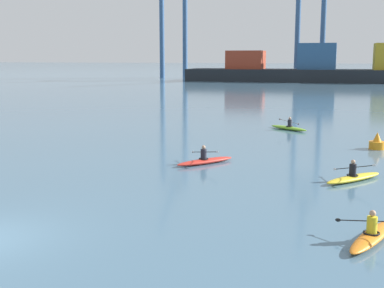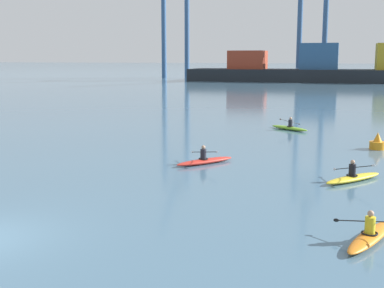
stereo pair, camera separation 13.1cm
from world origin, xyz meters
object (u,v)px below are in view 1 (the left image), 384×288
object	(u,v)px
kayak_lime	(289,127)
gantry_crane_west	(173,3)
kayak_red	(205,160)
channel_buoy	(377,143)
kayak_yellow	(354,177)
container_barge	(319,69)
kayak_orange	(372,235)

from	to	relation	value
kayak_lime	gantry_crane_west	bearing A→B (deg)	113.40
kayak_red	kayak_lime	xyz separation A→B (m)	(2.89, 13.43, -0.00)
channel_buoy	kayak_yellow	world-z (taller)	channel_buoy
container_barge	gantry_crane_west	size ratio (longest dim) A/B	1.52
kayak_yellow	kayak_lime	size ratio (longest dim) A/B	0.97
kayak_lime	kayak_red	bearing A→B (deg)	-102.12
kayak_yellow	kayak_lime	xyz separation A→B (m)	(-4.24, 15.16, 0.00)
kayak_yellow	kayak_orange	bearing A→B (deg)	-87.33
container_barge	kayak_yellow	world-z (taller)	container_barge
channel_buoy	kayak_red	distance (m)	10.96
gantry_crane_west	kayak_yellow	distance (m)	108.88
gantry_crane_west	kayak_orange	world-z (taller)	gantry_crane_west
kayak_yellow	kayak_lime	distance (m)	15.74
kayak_red	container_barge	bearing A→B (deg)	88.66
kayak_lime	kayak_yellow	bearing A→B (deg)	-74.38
kayak_red	kayak_orange	size ratio (longest dim) A/B	0.89
gantry_crane_west	channel_buoy	bearing A→B (deg)	-65.10
kayak_lime	container_barge	bearing A→B (deg)	90.63
channel_buoy	kayak_yellow	bearing A→B (deg)	-99.90
gantry_crane_west	kayak_yellow	bearing A→B (deg)	-67.73
gantry_crane_west	kayak_yellow	world-z (taller)	gantry_crane_west
kayak_yellow	kayak_lime	world-z (taller)	kayak_yellow
gantry_crane_west	kayak_red	xyz separation A→B (m)	(33.56, -97.65, -17.98)
container_barge	gantry_crane_west	distance (m)	39.94
kayak_lime	kayak_orange	bearing A→B (deg)	-78.55
kayak_red	kayak_lime	size ratio (longest dim) A/B	0.98
gantry_crane_west	channel_buoy	size ratio (longest dim) A/B	36.41
container_barge	channel_buoy	distance (m)	81.86
kayak_red	kayak_orange	bearing A→B (deg)	-50.99
gantry_crane_west	kayak_yellow	size ratio (longest dim) A/B	12.17
gantry_crane_west	channel_buoy	xyz separation A→B (m)	(42.17, -90.87, -17.79)
channel_buoy	kayak_yellow	distance (m)	8.64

